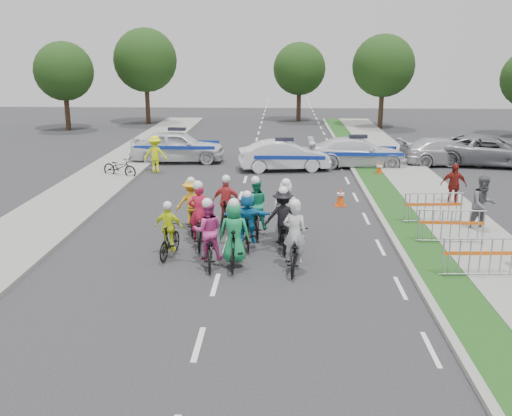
{
  "coord_description": "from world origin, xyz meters",
  "views": [
    {
      "loc": [
        1.61,
        -13.19,
        5.69
      ],
      "look_at": [
        0.87,
        3.28,
        1.1
      ],
      "focal_mm": 40.0,
      "sensor_mm": 36.0,
      "label": 1
    }
  ],
  "objects_px": {
    "rider_7": "(286,217)",
    "barrier_0": "(480,259)",
    "rider_1": "(234,240)",
    "spectator_2": "(453,185)",
    "rider_10": "(192,210)",
    "civilian_sedan": "(445,152)",
    "tree_0": "(64,71)",
    "tree_1": "(383,66)",
    "rider_4": "(283,225)",
    "tree_3": "(145,60)",
    "rider_9": "(227,209)",
    "police_car_0": "(178,146)",
    "parked_bike": "(120,167)",
    "rider_5": "(247,223)",
    "spectator_1": "(483,204)",
    "barrier_1": "(451,228)",
    "rider_2": "(208,240)",
    "civilian_suv": "(490,151)",
    "police_car_1": "(284,156)",
    "barrier_2": "(433,209)",
    "rider_0": "(294,246)",
    "cone_1": "(379,168)",
    "rider_3": "(169,235)",
    "rider_8": "(255,213)",
    "tree_4": "(299,69)",
    "rider_6": "(199,224)"
  },
  "relations": [
    {
      "from": "rider_7",
      "to": "police_car_1",
      "type": "xyz_separation_m",
      "value": [
        -0.01,
        10.68,
        -0.05
      ]
    },
    {
      "from": "rider_0",
      "to": "civilian_suv",
      "type": "distance_m",
      "value": 17.84
    },
    {
      "from": "rider_2",
      "to": "civilian_suv",
      "type": "height_order",
      "value": "rider_2"
    },
    {
      "from": "rider_1",
      "to": "spectator_2",
      "type": "height_order",
      "value": "rider_1"
    },
    {
      "from": "rider_1",
      "to": "rider_10",
      "type": "height_order",
      "value": "rider_1"
    },
    {
      "from": "spectator_1",
      "to": "barrier_1",
      "type": "relative_size",
      "value": 0.94
    },
    {
      "from": "rider_2",
      "to": "cone_1",
      "type": "distance_m",
      "value": 13.48
    },
    {
      "from": "barrier_2",
      "to": "tree_0",
      "type": "height_order",
      "value": "tree_0"
    },
    {
      "from": "tree_3",
      "to": "rider_9",
      "type": "bearing_deg",
      "value": -72.1
    },
    {
      "from": "rider_7",
      "to": "rider_8",
      "type": "distance_m",
      "value": 1.13
    },
    {
      "from": "police_car_1",
      "to": "cone_1",
      "type": "height_order",
      "value": "police_car_1"
    },
    {
      "from": "police_car_0",
      "to": "parked_bike",
      "type": "relative_size",
      "value": 2.69
    },
    {
      "from": "rider_1",
      "to": "rider_5",
      "type": "distance_m",
      "value": 1.57
    },
    {
      "from": "rider_4",
      "to": "rider_7",
      "type": "distance_m",
      "value": 0.74
    },
    {
      "from": "rider_2",
      "to": "tree_0",
      "type": "bearing_deg",
      "value": -71.07
    },
    {
      "from": "cone_1",
      "to": "rider_8",
      "type": "bearing_deg",
      "value": -120.86
    },
    {
      "from": "rider_7",
      "to": "barrier_0",
      "type": "height_order",
      "value": "rider_7"
    },
    {
      "from": "tree_0",
      "to": "tree_1",
      "type": "relative_size",
      "value": 0.92
    },
    {
      "from": "rider_0",
      "to": "rider_1",
      "type": "distance_m",
      "value": 1.62
    },
    {
      "from": "rider_10",
      "to": "civilian_sedan",
      "type": "bearing_deg",
      "value": -140.68
    },
    {
      "from": "rider_9",
      "to": "barrier_1",
      "type": "bearing_deg",
      "value": 177.48
    },
    {
      "from": "rider_7",
      "to": "barrier_2",
      "type": "distance_m",
      "value": 5.27
    },
    {
      "from": "rider_9",
      "to": "cone_1",
      "type": "relative_size",
      "value": 2.65
    },
    {
      "from": "rider_9",
      "to": "parked_bike",
      "type": "distance_m",
      "value": 9.57
    },
    {
      "from": "rider_5",
      "to": "tree_0",
      "type": "bearing_deg",
      "value": -65.83
    },
    {
      "from": "barrier_2",
      "to": "parked_bike",
      "type": "distance_m",
      "value": 14.27
    },
    {
      "from": "rider_2",
      "to": "police_car_1",
      "type": "relative_size",
      "value": 0.45
    },
    {
      "from": "rider_1",
      "to": "rider_3",
      "type": "height_order",
      "value": "rider_1"
    },
    {
      "from": "tree_1",
      "to": "tree_4",
      "type": "xyz_separation_m",
      "value": [
        -6.0,
        4.0,
        -0.35
      ]
    },
    {
      "from": "rider_0",
      "to": "tree_3",
      "type": "relative_size",
      "value": 0.27
    },
    {
      "from": "rider_6",
      "to": "cone_1",
      "type": "distance_m",
      "value": 12.34
    },
    {
      "from": "rider_7",
      "to": "police_car_1",
      "type": "distance_m",
      "value": 10.68
    },
    {
      "from": "rider_1",
      "to": "rider_6",
      "type": "distance_m",
      "value": 2.09
    },
    {
      "from": "rider_7",
      "to": "rider_10",
      "type": "xyz_separation_m",
      "value": [
        -3.01,
        0.89,
        -0.06
      ]
    },
    {
      "from": "rider_1",
      "to": "barrier_2",
      "type": "distance_m",
      "value": 7.53
    },
    {
      "from": "rider_8",
      "to": "tree_4",
      "type": "height_order",
      "value": "tree_4"
    },
    {
      "from": "rider_5",
      "to": "tree_4",
      "type": "xyz_separation_m",
      "value": [
        2.36,
        31.17,
        3.44
      ]
    },
    {
      "from": "tree_0",
      "to": "civilian_suv",
      "type": "bearing_deg",
      "value": -24.93
    },
    {
      "from": "rider_7",
      "to": "police_car_0",
      "type": "xyz_separation_m",
      "value": [
        -5.56,
        12.55,
        0.06
      ]
    },
    {
      "from": "barrier_0",
      "to": "tree_1",
      "type": "height_order",
      "value": "tree_1"
    },
    {
      "from": "rider_0",
      "to": "tree_1",
      "type": "bearing_deg",
      "value": -98.47
    },
    {
      "from": "rider_9",
      "to": "civilian_sedan",
      "type": "distance_m",
      "value": 15.2
    },
    {
      "from": "rider_8",
      "to": "spectator_1",
      "type": "distance_m",
      "value": 7.26
    },
    {
      "from": "rider_5",
      "to": "cone_1",
      "type": "height_order",
      "value": "rider_5"
    },
    {
      "from": "rider_4",
      "to": "rider_6",
      "type": "bearing_deg",
      "value": -8.48
    },
    {
      "from": "rider_10",
      "to": "cone_1",
      "type": "bearing_deg",
      "value": -136.91
    },
    {
      "from": "rider_6",
      "to": "tree_4",
      "type": "distance_m",
      "value": 31.43
    },
    {
      "from": "civilian_suv",
      "to": "cone_1",
      "type": "bearing_deg",
      "value": 126.07
    },
    {
      "from": "rider_8",
      "to": "tree_4",
      "type": "bearing_deg",
      "value": -100.23
    },
    {
      "from": "rider_5",
      "to": "rider_9",
      "type": "bearing_deg",
      "value": -71.85
    }
  ]
}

